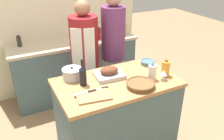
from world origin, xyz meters
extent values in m
cube|color=#4C666B|center=(0.00, 0.00, 0.45)|extent=(1.25, 0.73, 0.90)
cube|color=#B27F4C|center=(0.00, 0.00, 0.92)|extent=(1.29, 0.75, 0.04)
cube|color=#4C666B|center=(0.00, 1.44, 0.45)|extent=(1.92, 0.58, 0.89)
cube|color=beige|center=(0.00, 1.44, 0.91)|extent=(1.98, 0.60, 0.04)
cube|color=beige|center=(0.00, 1.79, 1.27)|extent=(2.48, 0.10, 2.55)
cube|color=#BCBCC1|center=(-0.03, 0.12, 0.96)|extent=(0.33, 0.27, 0.04)
ellipsoid|color=brown|center=(-0.03, 0.12, 1.02)|extent=(0.21, 0.16, 0.09)
cylinder|color=brown|center=(0.16, -0.21, 0.96)|extent=(0.27, 0.27, 0.04)
torus|color=brown|center=(0.16, -0.21, 0.98)|extent=(0.30, 0.30, 0.02)
cube|color=#AD7F51|center=(-0.34, -0.18, 0.95)|extent=(0.35, 0.25, 0.02)
cylinder|color=#B7B7BC|center=(-0.40, 0.26, 0.99)|extent=(0.21, 0.21, 0.11)
cylinder|color=#B7B7BC|center=(-0.40, 0.26, 1.05)|extent=(0.21, 0.21, 0.01)
sphere|color=black|center=(-0.40, 0.26, 1.07)|extent=(0.02, 0.02, 0.02)
cylinder|color=slate|center=(0.53, 0.20, 0.96)|extent=(0.16, 0.16, 0.04)
torus|color=slate|center=(0.53, 0.20, 0.98)|extent=(0.17, 0.17, 0.02)
cylinder|color=orange|center=(0.53, -0.13, 1.02)|extent=(0.09, 0.09, 0.17)
cylinder|color=red|center=(0.53, -0.13, 1.12)|extent=(0.04, 0.04, 0.02)
cylinder|color=white|center=(0.35, -0.13, 1.02)|extent=(0.09, 0.09, 0.16)
cylinder|color=#3360B2|center=(0.35, -0.13, 1.11)|extent=(0.04, 0.04, 0.02)
cylinder|color=black|center=(-0.34, 0.09, 1.02)|extent=(0.07, 0.07, 0.18)
cone|color=black|center=(-0.34, 0.09, 1.13)|extent=(0.07, 0.07, 0.03)
cylinder|color=black|center=(-0.34, 0.09, 1.18)|extent=(0.03, 0.03, 0.07)
cylinder|color=silver|center=(0.45, -0.20, 0.94)|extent=(0.06, 0.06, 0.00)
cylinder|color=silver|center=(0.45, -0.20, 0.97)|extent=(0.01, 0.01, 0.05)
cone|color=silver|center=(0.45, -0.20, 1.02)|extent=(0.08, 0.08, 0.05)
cube|color=#B7B7BC|center=(-0.44, -0.10, 0.96)|extent=(0.14, 0.03, 0.01)
cube|color=black|center=(-0.33, -0.10, 0.96)|extent=(0.09, 0.03, 0.01)
cube|color=#B7B7BC|center=(-0.27, -0.07, 0.94)|extent=(0.12, 0.04, 0.01)
cube|color=black|center=(-0.18, -0.07, 0.94)|extent=(0.07, 0.03, 0.01)
cylinder|color=#332D28|center=(-0.77, 1.55, 1.01)|extent=(0.06, 0.06, 0.15)
cylinder|color=black|center=(-0.77, 1.55, 1.09)|extent=(0.03, 0.03, 0.02)
cylinder|color=#B28E2D|center=(0.84, 1.31, 1.02)|extent=(0.06, 0.06, 0.17)
cylinder|color=black|center=(0.84, 1.31, 1.11)|extent=(0.02, 0.02, 0.02)
cylinder|color=maroon|center=(0.39, 1.32, 1.02)|extent=(0.05, 0.05, 0.18)
cylinder|color=black|center=(0.39, 1.32, 1.12)|extent=(0.02, 0.02, 0.02)
cube|color=beige|center=(-0.06, 0.78, 0.40)|extent=(0.35, 0.30, 0.80)
cylinder|color=maroon|center=(-0.06, 0.78, 1.13)|extent=(0.37, 0.37, 0.67)
sphere|color=#996B4C|center=(-0.06, 0.78, 1.56)|extent=(0.19, 0.19, 0.19)
cube|color=silver|center=(-0.13, 0.63, 0.94)|extent=(0.27, 0.13, 0.85)
cube|color=beige|center=(0.34, 0.75, 0.42)|extent=(0.30, 0.25, 0.85)
cylinder|color=#663360|center=(0.34, 0.75, 1.20)|extent=(0.32, 0.32, 0.71)
camera|label=1|loc=(-1.04, -1.93, 2.16)|focal=38.00mm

